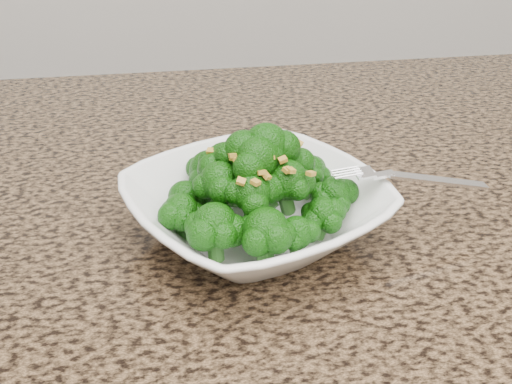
{
  "coord_description": "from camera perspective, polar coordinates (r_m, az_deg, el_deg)",
  "views": [
    {
      "loc": [
        -0.04,
        -0.23,
        1.25
      ],
      "look_at": [
        0.05,
        0.3,
        0.95
      ],
      "focal_mm": 45.0,
      "sensor_mm": 36.0,
      "label": 1
    }
  ],
  "objects": [
    {
      "name": "bowl",
      "position": [
        0.62,
        0.0,
        -1.69
      ],
      "size": [
        0.32,
        0.32,
        0.06
      ],
      "primitive_type": "imported",
      "rotation": [
        0.0,
        0.0,
        0.43
      ],
      "color": "white",
      "rests_on": "granite_counter"
    },
    {
      "name": "broccoli_pile",
      "position": [
        0.59,
        0.0,
        3.8
      ],
      "size": [
        0.21,
        0.21,
        0.07
      ],
      "primitive_type": null,
      "color": "#114D08",
      "rests_on": "bowl"
    },
    {
      "name": "granite_counter",
      "position": [
        0.64,
        -4.34,
        -5.25
      ],
      "size": [
        1.64,
        1.04,
        0.03
      ],
      "primitive_type": "cube",
      "color": "brown",
      "rests_on": "cabinet"
    },
    {
      "name": "fork",
      "position": [
        0.62,
        11.53,
        1.51
      ],
      "size": [
        0.17,
        0.03,
        0.01
      ],
      "primitive_type": null,
      "rotation": [
        0.0,
        0.0,
        0.01
      ],
      "color": "silver",
      "rests_on": "bowl"
    },
    {
      "name": "garlic_topping",
      "position": [
        0.57,
        0.0,
        7.36
      ],
      "size": [
        0.13,
        0.13,
        0.01
      ],
      "primitive_type": null,
      "color": "gold",
      "rests_on": "broccoli_pile"
    }
  ]
}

